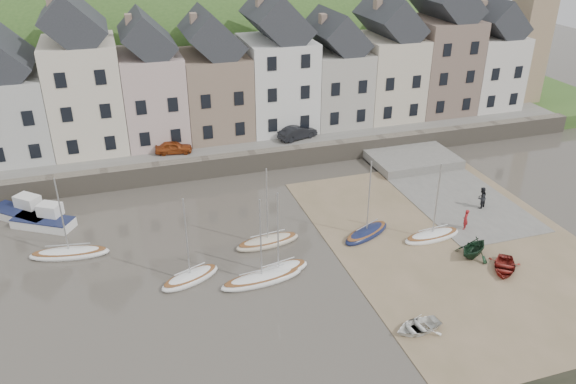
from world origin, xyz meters
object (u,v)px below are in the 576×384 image
object	(u,v)px
rowboat_red	(504,267)
person_dark	(481,198)
rowboat_green	(474,247)
car_left	(174,147)
sailboat_0	(69,253)
rowboat_white	(418,326)
car_right	(297,132)
person_red	(466,219)

from	to	relation	value
rowboat_red	person_dark	xyz separation A→B (m)	(3.72, 8.12, 0.66)
rowboat_green	car_left	bearing A→B (deg)	-166.85
rowboat_green	rowboat_red	distance (m)	2.41
sailboat_0	rowboat_white	bearing A→B (deg)	-36.72
rowboat_green	car_right	xyz separation A→B (m)	(-5.83, 21.44, 1.45)
person_dark	person_red	bearing A→B (deg)	16.58
sailboat_0	rowboat_red	size ratio (longest dim) A/B	2.12
rowboat_white	sailboat_0	bearing A→B (deg)	-132.86
rowboat_green	car_right	distance (m)	22.27
rowboat_red	car_right	size ratio (longest dim) A/B	0.75
person_dark	car_left	world-z (taller)	car_left
rowboat_green	person_dark	distance (m)	7.58
person_red	car_left	size ratio (longest dim) A/B	0.48
sailboat_0	rowboat_white	xyz separation A→B (m)	(19.42, -14.48, 0.10)
rowboat_green	person_red	bearing A→B (deg)	128.79
car_right	car_left	bearing A→B (deg)	72.92
rowboat_green	person_red	world-z (taller)	person_red
rowboat_green	person_dark	bearing A→B (deg)	115.00
rowboat_white	person_dark	xyz separation A→B (m)	(12.30, 11.73, 0.67)
person_red	car_left	xyz separation A→B (m)	(-19.47, 18.03, 1.25)
rowboat_green	person_red	distance (m)	3.75
rowboat_white	car_right	xyz separation A→B (m)	(1.78, 27.23, 1.90)
sailboat_0	car_right	bearing A→B (deg)	31.01
person_dark	car_right	xyz separation A→B (m)	(-10.52, 15.49, 1.23)
rowboat_green	rowboat_red	bearing A→B (deg)	-2.44
rowboat_red	sailboat_0	bearing A→B (deg)	-162.11
sailboat_0	rowboat_green	xyz separation A→B (m)	(27.02, -8.70, 0.54)
rowboat_white	person_dark	distance (m)	17.01
rowboat_green	car_left	xyz separation A→B (m)	(-17.92, 21.44, 1.37)
rowboat_white	rowboat_green	distance (m)	9.57
sailboat_0	car_left	size ratio (longest dim) A/B	1.88
rowboat_red	car_left	world-z (taller)	car_left
sailboat_0	rowboat_red	distance (m)	30.04
rowboat_white	person_red	size ratio (longest dim) A/B	1.78
rowboat_green	rowboat_red	world-z (taller)	rowboat_green
person_red	person_dark	bearing A→B (deg)	174.20
rowboat_red	car_right	world-z (taller)	car_right
rowboat_green	person_dark	xyz separation A→B (m)	(4.69, 5.95, 0.22)
rowboat_white	person_dark	size ratio (longest dim) A/B	1.58
sailboat_0	rowboat_green	world-z (taller)	sailboat_0
sailboat_0	rowboat_red	world-z (taller)	sailboat_0
rowboat_white	rowboat_green	bearing A→B (deg)	121.11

